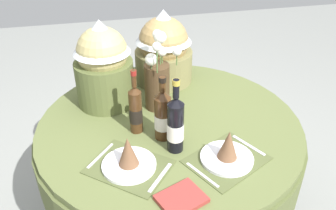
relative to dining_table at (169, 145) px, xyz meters
The scene contains 10 objects.
dining_table is the anchor object (origin of this frame).
place_setting_left 0.44m from the dining_table, 129.76° to the right, with size 0.43×0.42×0.16m.
place_setting_right 0.45m from the dining_table, 62.66° to the right, with size 0.42×0.39×0.16m.
flower_vase 0.36m from the dining_table, 101.08° to the left, with size 0.19×0.23×0.44m.
wine_bottle_left 0.32m from the dining_table, 116.39° to the right, with size 0.08×0.08×0.33m.
wine_bottle_centre 0.34m from the dining_table, 166.57° to the right, with size 0.07×0.07×0.34m.
wine_bottle_right 0.38m from the dining_table, 96.16° to the right, with size 0.08×0.08×0.37m.
book_on_table 0.57m from the dining_table, 98.07° to the right, with size 0.18×0.14×0.02m, color #99332D.
gift_tub_back_left 0.58m from the dining_table, 138.27° to the left, with size 0.32×0.32×0.48m.
gift_tub_back_centre 0.61m from the dining_table, 81.47° to the left, with size 0.35×0.35×0.45m.
Camera 1 is at (-0.34, -1.47, 1.84)m, focal length 37.43 mm.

